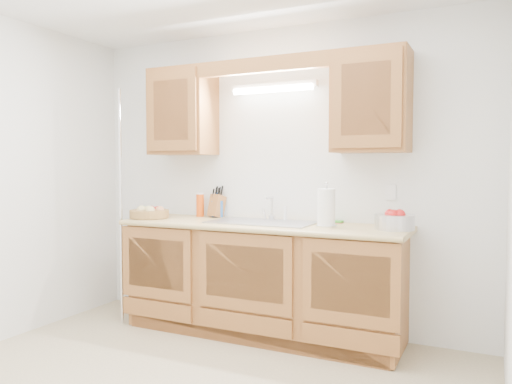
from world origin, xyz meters
The scene contains 17 objects.
room centered at (0.00, 0.00, 1.25)m, with size 3.52×3.50×2.50m.
base_cabinets centered at (0.00, 1.20, 0.44)m, with size 2.20×0.60×0.86m, color #955B2B.
countertop centered at (0.00, 1.19, 0.88)m, with size 2.30×0.63×0.04m, color tan.
upper_cabinet_left centered at (-0.83, 1.33, 1.83)m, with size 0.55×0.33×0.75m, color #955B2B.
upper_cabinet_right centered at (0.83, 1.33, 1.83)m, with size 0.55×0.33×0.75m, color #955B2B.
valance centered at (0.00, 1.19, 2.14)m, with size 2.20×0.05×0.12m, color #955B2B.
fluorescent_fixture centered at (0.00, 1.42, 2.00)m, with size 0.76×0.08×0.08m.
sink centered at (0.00, 1.21, 0.83)m, with size 0.84×0.46×0.36m.
wire_shelf_pole centered at (-1.20, 0.94, 1.00)m, with size 0.03×0.03×2.00m, color silver.
outlet_plate centered at (0.95, 1.49, 1.15)m, with size 0.08×0.01×0.12m, color white.
fruit_basket centered at (-1.03, 1.11, 0.95)m, with size 0.41×0.41×0.11m.
knife_block centered at (-0.54, 1.42, 1.00)m, with size 0.13×0.18×0.29m.
orange_canister centered at (-0.70, 1.40, 1.01)m, with size 0.09×0.09×0.21m.
soap_bottle centered at (-0.54, 1.44, 1.01)m, with size 0.10×0.10×0.22m, color blue.
sponge centered at (0.54, 1.44, 0.91)m, with size 0.10×0.07×0.02m.
paper_towel centered at (0.54, 1.18, 1.04)m, with size 0.16×0.16×0.33m.
apple_bowl centered at (1.03, 1.22, 0.96)m, with size 0.34×0.34×0.15m.
Camera 1 is at (1.66, -2.38, 1.35)m, focal length 35.00 mm.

